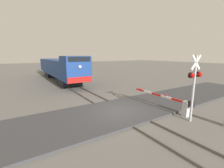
{
  "coord_description": "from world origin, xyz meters",
  "views": [
    {
      "loc": [
        -6.25,
        -8.86,
        4.24
      ],
      "look_at": [
        0.9,
        2.35,
        1.68
      ],
      "focal_mm": 24.47,
      "sensor_mm": 36.0,
      "label": 1
    }
  ],
  "objects": [
    {
      "name": "road_surface",
      "position": [
        0.0,
        0.0,
        0.08
      ],
      "size": [
        36.0,
        5.06,
        0.16
      ],
      "primitive_type": "cube",
      "color": "#38383A",
      "rests_on": "ground_plane"
    },
    {
      "name": "rail_track_right",
      "position": [
        0.72,
        0.0,
        0.07
      ],
      "size": [
        0.08,
        80.0,
        0.15
      ],
      "primitive_type": "cube",
      "color": "#59544C",
      "rests_on": "ground_plane"
    },
    {
      "name": "crossing_gate",
      "position": [
        3.47,
        -2.44,
        0.75
      ],
      "size": [
        0.36,
        5.61,
        1.2
      ],
      "color": "silver",
      "rests_on": "ground_plane"
    },
    {
      "name": "rail_track_left",
      "position": [
        -0.72,
        0.0,
        0.07
      ],
      "size": [
        0.08,
        80.0,
        0.15
      ],
      "primitive_type": "cube",
      "color": "#59544C",
      "rests_on": "ground_plane"
    },
    {
      "name": "ground_plane",
      "position": [
        0.0,
        0.0,
        0.0
      ],
      "size": [
        160.0,
        160.0,
        0.0
      ],
      "primitive_type": "plane",
      "color": "#605E59"
    },
    {
      "name": "crossing_signal",
      "position": [
        3.02,
        -3.8,
        2.66
      ],
      "size": [
        1.18,
        0.33,
        4.25
      ],
      "color": "#ADADB2",
      "rests_on": "ground_plane"
    },
    {
      "name": "locomotive",
      "position": [
        0.0,
        16.76,
        2.11
      ],
      "size": [
        3.06,
        18.97,
        4.09
      ],
      "color": "black",
      "rests_on": "ground_plane"
    }
  ]
}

